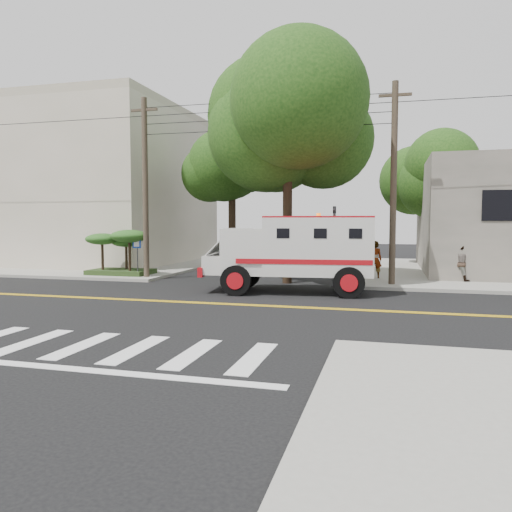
% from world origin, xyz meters
% --- Properties ---
extents(ground, '(100.00, 100.00, 0.00)m').
position_xyz_m(ground, '(0.00, 0.00, 0.00)').
color(ground, black).
rests_on(ground, ground).
extents(sidewalk_nw, '(17.00, 17.00, 0.15)m').
position_xyz_m(sidewalk_nw, '(-13.50, 13.50, 0.07)').
color(sidewalk_nw, gray).
rests_on(sidewalk_nw, ground).
extents(building_left, '(16.00, 14.00, 10.00)m').
position_xyz_m(building_left, '(-15.50, 15.00, 5.15)').
color(building_left, '#B0AA90').
rests_on(building_left, sidewalk_nw).
extents(utility_pole_left, '(0.28, 0.28, 9.00)m').
position_xyz_m(utility_pole_left, '(-5.60, 6.00, 4.50)').
color(utility_pole_left, '#382D23').
rests_on(utility_pole_left, ground).
extents(utility_pole_right, '(0.28, 0.28, 9.00)m').
position_xyz_m(utility_pole_right, '(6.30, 6.20, 4.50)').
color(utility_pole_right, '#382D23').
rests_on(utility_pole_right, ground).
extents(tree_main, '(6.08, 5.70, 9.85)m').
position_xyz_m(tree_main, '(1.94, 6.21, 7.20)').
color(tree_main, black).
rests_on(tree_main, ground).
extents(tree_left, '(4.48, 4.20, 7.70)m').
position_xyz_m(tree_left, '(-2.68, 11.79, 5.73)').
color(tree_left, black).
rests_on(tree_left, ground).
extents(tree_right, '(4.80, 4.50, 8.20)m').
position_xyz_m(tree_right, '(8.84, 15.77, 6.09)').
color(tree_right, black).
rests_on(tree_right, ground).
extents(traffic_signal, '(0.15, 0.18, 3.60)m').
position_xyz_m(traffic_signal, '(3.80, 5.60, 2.23)').
color(traffic_signal, '#3F3F42').
rests_on(traffic_signal, ground).
extents(accessibility_sign, '(0.45, 0.10, 2.02)m').
position_xyz_m(accessibility_sign, '(-6.20, 6.17, 1.37)').
color(accessibility_sign, '#3F3F42').
rests_on(accessibility_sign, ground).
extents(palm_planter, '(3.52, 2.63, 2.36)m').
position_xyz_m(palm_planter, '(-7.44, 6.62, 1.65)').
color(palm_planter, '#1E3314').
rests_on(palm_planter, sidewalk_nw).
extents(armored_truck, '(7.14, 3.41, 3.14)m').
position_xyz_m(armored_truck, '(2.48, 3.50, 1.79)').
color(armored_truck, beige).
rests_on(armored_truck, ground).
extents(pedestrian_a, '(0.70, 0.49, 1.83)m').
position_xyz_m(pedestrian_a, '(5.50, 8.34, 1.06)').
color(pedestrian_a, gray).
rests_on(pedestrian_a, sidewalk_ne).
extents(pedestrian_b, '(1.05, 1.01, 1.71)m').
position_xyz_m(pedestrian_b, '(9.44, 8.18, 1.00)').
color(pedestrian_b, gray).
rests_on(pedestrian_b, sidewalk_ne).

